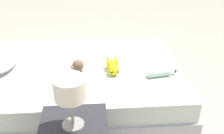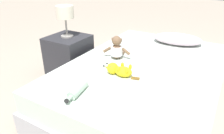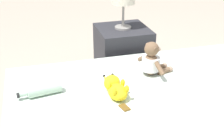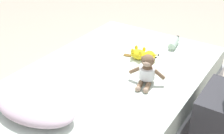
% 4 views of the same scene
% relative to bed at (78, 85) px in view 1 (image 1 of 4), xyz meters
% --- Properties ---
extents(ground_plane, '(16.00, 16.00, 0.00)m').
position_rel_bed_xyz_m(ground_plane, '(0.00, 0.00, -0.19)').
color(ground_plane, '#B7A893').
extents(bed, '(1.36, 2.02, 0.39)m').
position_rel_bed_xyz_m(bed, '(0.00, 0.00, 0.00)').
color(bed, '#B2B2B7').
rests_on(bed, ground_plane).
extents(pillow, '(0.61, 0.40, 0.12)m').
position_rel_bed_xyz_m(pillow, '(0.11, 0.73, 0.26)').
color(pillow, silver).
rests_on(pillow, bed).
extents(plush_monkey, '(0.29, 0.24, 0.24)m').
position_rel_bed_xyz_m(plush_monkey, '(-0.31, -0.02, 0.30)').
color(plush_monkey, brown).
rests_on(plush_monkey, bed).
extents(plush_yellow_creature, '(0.33, 0.12, 0.10)m').
position_rel_bed_xyz_m(plush_yellow_creature, '(-0.11, -0.33, 0.25)').
color(plush_yellow_creature, yellow).
rests_on(plush_yellow_creature, bed).
extents(glass_bottle, '(0.10, 0.27, 0.07)m').
position_rel_bed_xyz_m(glass_bottle, '(-0.22, -0.74, 0.23)').
color(glass_bottle, '#B2D1B7').
rests_on(glass_bottle, bed).
extents(bedside_lamp, '(0.19, 0.19, 0.35)m').
position_rel_bed_xyz_m(bedside_lamp, '(-0.96, -0.01, 0.58)').
color(bedside_lamp, gray).
rests_on(bedside_lamp, nightstand).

